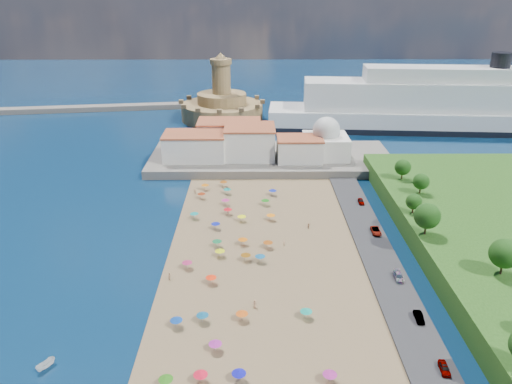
{
  "coord_description": "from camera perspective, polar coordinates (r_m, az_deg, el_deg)",
  "views": [
    {
      "loc": [
        3.09,
        -104.96,
        62.39
      ],
      "look_at": [
        4.0,
        25.0,
        8.0
      ],
      "focal_mm": 35.0,
      "sensor_mm": 36.0,
      "label": 1
    }
  ],
  "objects": [
    {
      "name": "ground",
      "position": [
        122.15,
        -1.81,
        -8.02
      ],
      "size": [
        700.0,
        700.0,
        0.0
      ],
      "primitive_type": "plane",
      "color": "#071938",
      "rests_on": "ground"
    },
    {
      "name": "terrace",
      "position": [
        188.22,
        1.73,
        3.82
      ],
      "size": [
        90.0,
        36.0,
        3.0
      ],
      "primitive_type": "cube",
      "color": "#59544C",
      "rests_on": "ground"
    },
    {
      "name": "jetty",
      "position": [
        222.09,
        -4.31,
        6.65
      ],
      "size": [
        18.0,
        70.0,
        2.4
      ],
      "primitive_type": "cube",
      "color": "#59544C",
      "rests_on": "ground"
    },
    {
      "name": "breakwater",
      "position": [
        288.21,
        -23.77,
        8.57
      ],
      "size": [
        199.03,
        34.77,
        2.6
      ],
      "primitive_type": "cube",
      "rotation": [
        0.0,
        0.0,
        0.14
      ],
      "color": "#59544C",
      "rests_on": "ground"
    },
    {
      "name": "waterfront_buildings",
      "position": [
        186.84,
        -2.28,
        5.73
      ],
      "size": [
        57.0,
        29.0,
        11.0
      ],
      "color": "silver",
      "rests_on": "terrace"
    },
    {
      "name": "domed_building",
      "position": [
        185.85,
        7.98,
        5.78
      ],
      "size": [
        16.0,
        16.0,
        15.0
      ],
      "color": "silver",
      "rests_on": "terrace"
    },
    {
      "name": "fortress",
      "position": [
        249.72,
        -3.91,
        9.77
      ],
      "size": [
        40.0,
        40.0,
        32.4
      ],
      "color": "#A07E50",
      "rests_on": "ground"
    },
    {
      "name": "cruise_ship",
      "position": [
        244.93,
        20.74,
        8.99
      ],
      "size": [
        161.09,
        35.73,
        34.93
      ],
      "color": "black",
      "rests_on": "ground"
    },
    {
      "name": "beach_parasols",
      "position": [
        111.55,
        -2.93,
        -10.01
      ],
      "size": [
        32.07,
        117.7,
        2.2
      ],
      "color": "gray",
      "rests_on": "beach"
    },
    {
      "name": "beachgoers",
      "position": [
        111.18,
        -2.97,
        -10.76
      ],
      "size": [
        35.46,
        100.05,
        1.88
      ],
      "color": "tan",
      "rests_on": "beach"
    },
    {
      "name": "parked_cars",
      "position": [
        124.52,
        15.11,
        -7.5
      ],
      "size": [
        2.48,
        75.14,
        1.41
      ],
      "color": "gray",
      "rests_on": "promenade"
    },
    {
      "name": "hillside_trees",
      "position": [
        118.3,
        22.71,
        -5.35
      ],
      "size": [
        16.47,
        105.3,
        8.04
      ],
      "color": "#382314",
      "rests_on": "hillside"
    }
  ]
}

